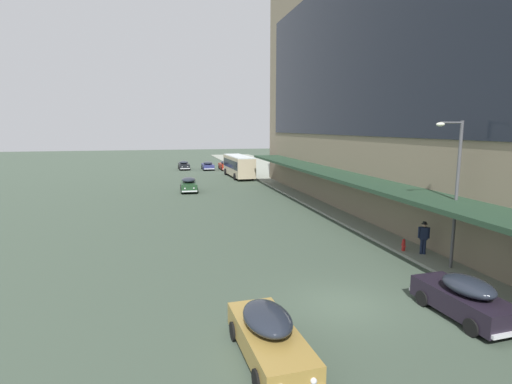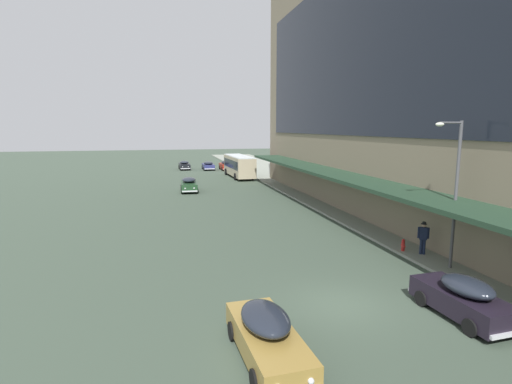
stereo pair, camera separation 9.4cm
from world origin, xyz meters
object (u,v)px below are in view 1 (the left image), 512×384
object	(u,v)px
sedan_trailing_near	(464,298)
pedestrian_at_kerb	(424,236)
sedan_lead_mid	(208,166)
sedan_lead_near	(269,335)
fire_hydrant	(404,245)
street_lamp	(454,185)
sedan_second_mid	(189,185)
sedan_oncoming_rear	(225,165)
sedan_oncoming_front	(184,165)
transit_bus_kerbside_front	(239,165)

from	to	relation	value
sedan_trailing_near	pedestrian_at_kerb	size ratio (longest dim) A/B	2.33
sedan_lead_mid	pedestrian_at_kerb	bearing A→B (deg)	-82.97
pedestrian_at_kerb	sedan_trailing_near	bearing A→B (deg)	-115.03
sedan_lead_near	fire_hydrant	xyz separation A→B (m)	(10.38, 8.38, -0.28)
street_lamp	sedan_second_mid	bearing A→B (deg)	110.73
sedan_oncoming_rear	sedan_second_mid	xyz separation A→B (m)	(-7.83, -22.21, -0.01)
sedan_second_mid	fire_hydrant	bearing A→B (deg)	-68.09
sedan_trailing_near	sedan_lead_near	size ratio (longest dim) A/B	0.90
sedan_oncoming_front	street_lamp	distance (m)	54.40
sedan_oncoming_rear	sedan_lead_near	size ratio (longest dim) A/B	0.98
transit_bus_kerbside_front	pedestrian_at_kerb	xyz separation A→B (m)	(3.02, -37.99, -0.63)
sedan_lead_mid	pedestrian_at_kerb	distance (m)	50.06
sedan_lead_near	pedestrian_at_kerb	size ratio (longest dim) A/B	2.60
transit_bus_kerbside_front	street_lamp	size ratio (longest dim) A/B	1.39
transit_bus_kerbside_front	street_lamp	world-z (taller)	street_lamp
sedan_lead_mid	sedan_lead_near	world-z (taller)	sedan_lead_near
sedan_trailing_near	sedan_lead_mid	distance (m)	56.49
transit_bus_kerbside_front	street_lamp	distance (m)	40.40
sedan_trailing_near	street_lamp	distance (m)	6.50
sedan_trailing_near	street_lamp	size ratio (longest dim) A/B	0.59
street_lamp	pedestrian_at_kerb	bearing A→B (deg)	86.10
sedan_lead_near	sedan_oncoming_front	bearing A→B (deg)	89.05
transit_bus_kerbside_front	sedan_lead_mid	size ratio (longest dim) A/B	2.18
sedan_lead_near	sedan_oncoming_rear	bearing A→B (deg)	82.07
transit_bus_kerbside_front	pedestrian_at_kerb	bearing A→B (deg)	-85.46
sedan_oncoming_front	sedan_trailing_near	distance (m)	58.29
sedan_oncoming_front	sedan_trailing_near	size ratio (longest dim) A/B	1.08
pedestrian_at_kerb	fire_hydrant	xyz separation A→B (m)	(-0.68, 0.80, -0.69)
transit_bus_kerbside_front	street_lamp	xyz separation A→B (m)	(2.86, -40.22, 2.59)
street_lamp	sedan_oncoming_front	bearing A→B (deg)	100.55
sedan_oncoming_rear	street_lamp	xyz separation A→B (m)	(3.07, -50.98, 3.61)
sedan_oncoming_rear	sedan_lead_mid	xyz separation A→B (m)	(-2.91, 0.92, -0.07)
street_lamp	fire_hydrant	bearing A→B (deg)	99.98
sedan_lead_mid	sedan_lead_near	bearing A→B (deg)	-94.93
fire_hydrant	sedan_oncoming_front	bearing A→B (deg)	100.58
transit_bus_kerbside_front	sedan_oncoming_front	bearing A→B (deg)	118.27
sedan_lead_mid	street_lamp	xyz separation A→B (m)	(5.98, -51.90, 3.68)
transit_bus_kerbside_front	sedan_oncoming_front	xyz separation A→B (m)	(-7.07, 13.15, -1.07)
sedan_oncoming_front	street_lamp	size ratio (longest dim) A/B	0.64
sedan_oncoming_front	sedan_lead_mid	bearing A→B (deg)	-20.25
sedan_oncoming_front	sedan_second_mid	bearing A→B (deg)	-92.23
sedan_oncoming_front	sedan_lead_mid	distance (m)	4.22
sedan_oncoming_front	sedan_second_mid	xyz separation A→B (m)	(-0.96, -24.59, 0.05)
sedan_second_mid	sedan_trailing_near	bearing A→B (deg)	-76.65
sedan_second_mid	fire_hydrant	xyz separation A→B (m)	(10.36, -25.75, -0.29)
transit_bus_kerbside_front	fire_hydrant	size ratio (longest dim) A/B	14.57
sedan_lead_near	street_lamp	world-z (taller)	street_lamp
sedan_oncoming_rear	street_lamp	bearing A→B (deg)	-86.56
sedan_oncoming_rear	sedan_trailing_near	size ratio (longest dim) A/B	1.10
street_lamp	sedan_lead_near	bearing A→B (deg)	-153.88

